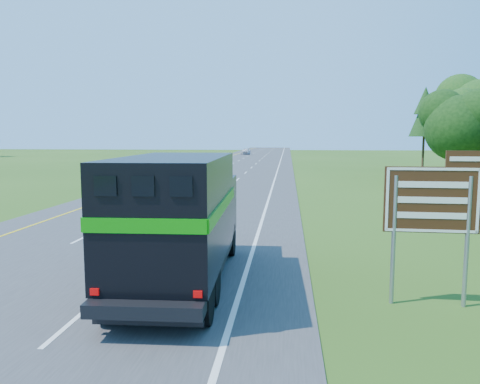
{
  "coord_description": "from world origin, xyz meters",
  "views": [
    {
      "loc": [
        6.77,
        0.95,
        4.33
      ],
      "look_at": [
        4.32,
        24.96,
        1.44
      ],
      "focal_mm": 35.0,
      "sensor_mm": 36.0,
      "label": 1
    }
  ],
  "objects_px": {
    "far_car": "(246,151)",
    "white_suv": "(202,166)",
    "horse_truck": "(180,216)",
    "exit_sign": "(433,206)"
  },
  "relations": [
    {
      "from": "white_suv",
      "to": "exit_sign",
      "type": "bearing_deg",
      "value": -71.36
    },
    {
      "from": "far_car",
      "to": "exit_sign",
      "type": "xyz_separation_m",
      "value": [
        13.53,
        -98.22,
        1.79
      ]
    },
    {
      "from": "far_car",
      "to": "exit_sign",
      "type": "relative_size",
      "value": 1.11
    },
    {
      "from": "horse_truck",
      "to": "white_suv",
      "type": "xyz_separation_m",
      "value": [
        -6.95,
        40.76,
        -1.21
      ]
    },
    {
      "from": "horse_truck",
      "to": "white_suv",
      "type": "distance_m",
      "value": 41.37
    },
    {
      "from": "white_suv",
      "to": "horse_truck",
      "type": "bearing_deg",
      "value": -79.83
    },
    {
      "from": "horse_truck",
      "to": "white_suv",
      "type": "bearing_deg",
      "value": 97.86
    },
    {
      "from": "far_car",
      "to": "white_suv",
      "type": "bearing_deg",
      "value": -86.2
    },
    {
      "from": "horse_truck",
      "to": "far_car",
      "type": "bearing_deg",
      "value": 92.19
    },
    {
      "from": "exit_sign",
      "to": "horse_truck",
      "type": "bearing_deg",
      "value": 174.1
    }
  ]
}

